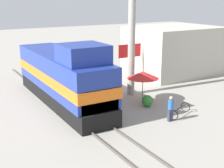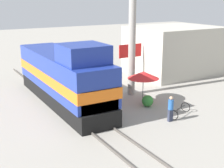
% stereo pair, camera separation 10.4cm
% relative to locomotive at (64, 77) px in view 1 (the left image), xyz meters
% --- Properties ---
extents(ground_plane, '(120.00, 120.00, 0.00)m').
position_rel_locomotive_xyz_m(ground_plane, '(0.00, -2.84, -2.01)').
color(ground_plane, gray).
extents(rail_near, '(0.08, 31.75, 0.15)m').
position_rel_locomotive_xyz_m(rail_near, '(-0.72, -2.84, -1.93)').
color(rail_near, '#4C4742').
rests_on(rail_near, ground_plane).
extents(rail_far, '(0.08, 31.75, 0.15)m').
position_rel_locomotive_xyz_m(rail_far, '(0.72, -2.84, -1.93)').
color(rail_far, '#4C4742').
rests_on(rail_far, ground_plane).
extents(locomotive, '(2.92, 12.37, 4.82)m').
position_rel_locomotive_xyz_m(locomotive, '(0.00, 0.00, 0.00)').
color(locomotive, black).
rests_on(locomotive, ground_plane).
extents(utility_pole, '(1.80, 0.56, 11.58)m').
position_rel_locomotive_xyz_m(utility_pole, '(5.49, -0.48, 3.81)').
color(utility_pole, '#9E998E').
rests_on(utility_pole, ground_plane).
extents(vendor_umbrella, '(2.32, 2.32, 2.36)m').
position_rel_locomotive_xyz_m(vendor_umbrella, '(5.13, -2.59, 0.09)').
color(vendor_umbrella, '#4C4C4C').
rests_on(vendor_umbrella, ground_plane).
extents(billboard_sign, '(2.38, 0.12, 3.47)m').
position_rel_locomotive_xyz_m(billboard_sign, '(7.59, 2.91, 0.65)').
color(billboard_sign, '#595959').
rests_on(billboard_sign, ground_plane).
extents(shrub_cluster, '(0.83, 0.83, 0.83)m').
position_rel_locomotive_xyz_m(shrub_cluster, '(4.89, -3.53, -1.59)').
color(shrub_cluster, '#388C38').
rests_on(shrub_cluster, ground_plane).
extents(person_bystander, '(0.34, 0.34, 1.66)m').
position_rel_locomotive_xyz_m(person_bystander, '(4.47, -6.50, -1.11)').
color(person_bystander, '#2D3347').
rests_on(person_bystander, ground_plane).
extents(bicycle, '(2.00, 1.36, 0.68)m').
position_rel_locomotive_xyz_m(bicycle, '(5.62, -6.08, -1.66)').
color(bicycle, black).
rests_on(bicycle, ground_plane).
extents(building_block_distant, '(8.14, 6.74, 4.74)m').
position_rel_locomotive_xyz_m(building_block_distant, '(13.11, 3.48, 0.37)').
color(building_block_distant, '#B7B2A3').
rests_on(building_block_distant, ground_plane).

